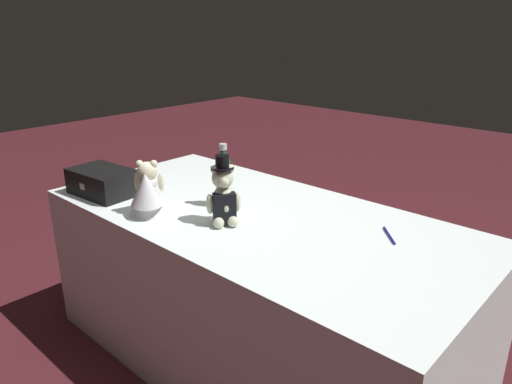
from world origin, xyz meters
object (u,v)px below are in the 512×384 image
(champagne_bottle, at_px, (224,180))
(signing_pen, at_px, (389,235))
(teddy_bear_bride, at_px, (148,191))
(gift_case_black, at_px, (103,182))
(teddy_bear_groom, at_px, (223,197))

(champagne_bottle, height_order, signing_pen, champagne_bottle)
(teddy_bear_bride, bearing_deg, champagne_bottle, 60.23)
(signing_pen, bearing_deg, gift_case_black, -158.71)
(teddy_bear_groom, relative_size, gift_case_black, 0.86)
(teddy_bear_bride, bearing_deg, teddy_bear_groom, 25.65)
(teddy_bear_groom, xyz_separation_m, teddy_bear_bride, (-0.30, -0.15, -0.01))
(teddy_bear_bride, relative_size, champagne_bottle, 0.83)
(champagne_bottle, bearing_deg, gift_case_black, -152.12)
(teddy_bear_groom, xyz_separation_m, signing_pen, (0.56, 0.34, -0.11))
(champagne_bottle, xyz_separation_m, gift_case_black, (-0.53, -0.28, -0.06))
(teddy_bear_bride, relative_size, gift_case_black, 0.71)
(signing_pen, bearing_deg, champagne_bottle, -164.16)
(teddy_bear_groom, height_order, signing_pen, teddy_bear_groom)
(teddy_bear_bride, bearing_deg, gift_case_black, 179.38)
(teddy_bear_bride, relative_size, signing_pen, 1.95)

